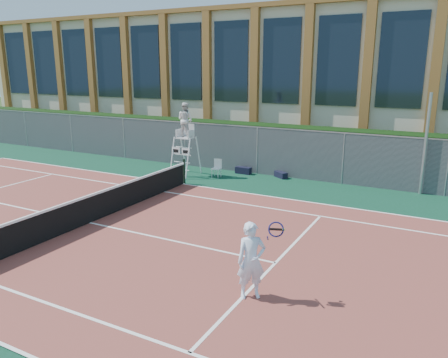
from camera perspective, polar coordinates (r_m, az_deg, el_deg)
The scene contains 13 objects.
ground at distance 14.79m, azimuth -17.14°, elevation -5.59°, with size 120.00×120.00×0.00m, color #233814.
apron at distance 15.46m, azimuth -14.54°, elevation -4.51°, with size 36.00×20.00×0.01m, color #0C361F.
tennis_court at distance 14.78m, azimuth -17.14°, elevation -5.51°, with size 23.77×10.97×0.02m, color brown.
tennis_net at distance 14.62m, azimuth -17.29°, elevation -3.61°, with size 0.10×11.30×1.10m.
fence at distance 21.39m, azimuth -0.58°, elevation 4.15°, with size 40.00×0.06×2.20m, color #595E60, non-canonical shape.
hedge at distance 22.43m, azimuth 0.88°, elevation 4.63°, with size 40.00×1.40×2.20m, color black.
building at distance 29.43m, azimuth 8.15°, elevation 12.75°, with size 45.00×10.60×8.22m.
steel_pole at distance 18.65m, azimuth 24.81°, elevation 4.09°, with size 0.12×0.12×3.98m, color #9EA0A5.
umpire_chair at distance 20.10m, azimuth -5.07°, elevation 7.44°, with size 0.95×1.46×3.41m.
plastic_chair at distance 19.97m, azimuth -0.91°, elevation 1.63°, with size 0.40×0.40×0.82m.
sports_bag_near at distance 20.66m, azimuth 2.54°, elevation 1.14°, with size 0.75×0.30×0.32m, color black.
sports_bag_far at distance 20.07m, azimuth 7.43°, elevation 0.56°, with size 0.67×0.29×0.27m, color black.
tennis_player at distance 9.49m, azimuth 3.61°, elevation -10.56°, with size 1.01×0.79×1.72m.
Camera 1 is at (10.05, -9.70, 4.87)m, focal length 35.00 mm.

